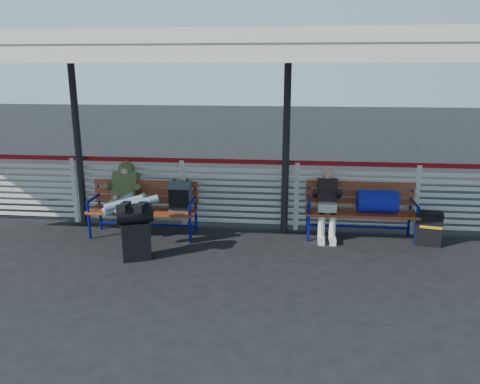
# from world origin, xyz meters

# --- Properties ---
(ground) EXTENTS (60.00, 60.00, 0.00)m
(ground) POSITION_xyz_m (0.00, 0.00, 0.00)
(ground) COLOR black
(ground) RESTS_ON ground
(fence) EXTENTS (12.08, 0.08, 1.24)m
(fence) POSITION_xyz_m (0.00, 1.90, 0.66)
(fence) COLOR silver
(fence) RESTS_ON ground
(canopy) EXTENTS (12.60, 3.60, 3.16)m
(canopy) POSITION_xyz_m (-0.00, 0.87, 3.04)
(canopy) COLOR silver
(canopy) RESTS_ON ground
(luggage_stack) EXTENTS (0.59, 0.46, 0.86)m
(luggage_stack) POSITION_xyz_m (-0.35, 0.32, 0.47)
(luggage_stack) COLOR black
(luggage_stack) RESTS_ON ground
(bench_left) EXTENTS (1.80, 0.56, 0.96)m
(bench_left) POSITION_xyz_m (-0.32, 1.35, 0.61)
(bench_left) COLOR #963D1D
(bench_left) RESTS_ON ground
(bench_right) EXTENTS (1.80, 0.56, 0.92)m
(bench_right) POSITION_xyz_m (3.19, 1.60, 0.61)
(bench_right) COLOR #963D1D
(bench_right) RESTS_ON ground
(traveler_man) EXTENTS (0.94, 1.63, 0.77)m
(traveler_man) POSITION_xyz_m (-0.70, 1.01, 0.72)
(traveler_man) COLOR #7E8EA9
(traveler_man) RESTS_ON ground
(companion_person) EXTENTS (0.32, 0.66, 1.15)m
(companion_person) POSITION_xyz_m (2.50, 1.57, 0.60)
(companion_person) COLOR beige
(companion_person) RESTS_ON ground
(suitcase_side) EXTENTS (0.43, 0.31, 0.55)m
(suitcase_side) POSITION_xyz_m (4.10, 1.39, 0.27)
(suitcase_side) COLOR black
(suitcase_side) RESTS_ON ground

